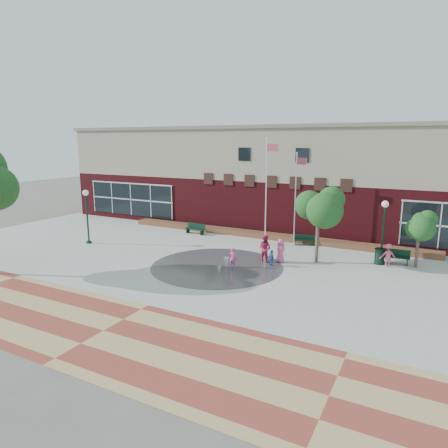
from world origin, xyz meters
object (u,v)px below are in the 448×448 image
at_px(flagpole_right, 296,194).
at_px(child_splash, 233,258).
at_px(bench_left, 195,231).
at_px(flagpole_left, 267,187).
at_px(trash_can, 380,256).

xyz_separation_m(flagpole_right, child_splash, (-1.78, -7.01, -3.32)).
xyz_separation_m(bench_left, child_splash, (7.03, -6.83, 0.35)).
bearing_deg(flagpole_right, flagpole_left, -148.21).
distance_m(flagpole_right, bench_left, 9.55).
xyz_separation_m(flagpole_right, trash_can, (6.38, -1.97, -3.42)).
relative_size(flagpole_left, trash_can, 7.65).
xyz_separation_m(flagpole_left, bench_left, (-6.79, 0.65, -4.23)).
bearing_deg(bench_left, flagpole_left, -1.22).
bearing_deg(child_splash, flagpole_left, -83.59).
bearing_deg(trash_can, flagpole_right, 162.85).
xyz_separation_m(bench_left, trash_can, (15.20, -1.80, 0.24)).
bearing_deg(child_splash, trash_can, -144.12).
bearing_deg(bench_left, child_splash, -39.90).
bearing_deg(flagpole_right, trash_can, -7.61).
relative_size(flagpole_left, flagpole_right, 1.15).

